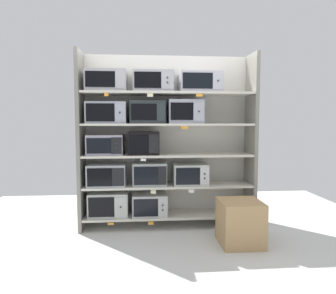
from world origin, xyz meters
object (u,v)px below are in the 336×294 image
Objects in this scene: microwave_1 at (150,204)px; microwave_10 at (107,81)px; microwave_12 at (200,83)px; microwave_5 at (106,145)px; microwave_0 at (109,204)px; microwave_4 at (190,174)px; microwave_2 at (107,175)px; microwave_9 at (185,112)px; microwave_11 at (153,82)px; microwave_8 at (147,112)px; microwave_3 at (150,174)px; microwave_6 at (144,143)px; shipping_carton at (240,222)px; microwave_7 at (107,113)px.

microwave_1 is 1.81m from microwave_10.
microwave_1 is 1.85m from microwave_12.
microwave_0 is at bearing -0.44° from microwave_5.
microwave_0 is 1.22m from microwave_4.
microwave_2 is 1.40m from microwave_9.
microwave_2 is 0.94× the size of microwave_11.
microwave_0 is 1.12× the size of microwave_5.
microwave_2 reaches higher than microwave_0.
microwave_4 is 0.88m from microwave_9.
microwave_4 is at bearing -0.02° from microwave_10.
microwave_11 is at bearing 0.33° from microwave_1.
microwave_9 reaches higher than microwave_1.
microwave_2 is 0.89× the size of microwave_12.
microwave_8 is 0.83× the size of microwave_12.
microwave_3 is 1.10× the size of microwave_6.
shipping_carton is at bearing -32.79° from microwave_8.
microwave_6 is at bearing -179.91° from microwave_11.
microwave_9 is at bearing 129.08° from shipping_carton.
shipping_carton is at bearing -62.08° from microwave_12.
microwave_11 is 1.03× the size of shipping_carton.
microwave_9 reaches higher than microwave_0.
microwave_12 is at bearing 0.01° from microwave_6.
microwave_7 is at bearing -179.98° from microwave_9.
microwave_0 is 0.58m from microwave_1.
microwave_8 is at bearing 0.04° from microwave_7.
microwave_7 is at bearing -179.99° from microwave_3.
microwave_0 is 1.13× the size of microwave_4.
microwave_10 reaches higher than microwave_6.
microwave_9 reaches higher than microwave_3.
microwave_5 is at bearing 179.99° from microwave_4.
microwave_10 is (-0.00, 0.00, 1.70)m from microwave_0.
microwave_8 reaches higher than shipping_carton.
microwave_1 is at bearing -0.01° from microwave_2.
microwave_6 is 0.98m from microwave_10.
microwave_11 is (-0.52, 0.00, 1.29)m from microwave_4.
microwave_2 is at bearing -179.98° from microwave_11.
microwave_0 is at bearing -179.98° from microwave_9.
microwave_7 is (-0.58, 0.00, 1.29)m from microwave_1.
microwave_0 is 1.12× the size of microwave_1.
microwave_1 is at bearing -0.02° from microwave_5.
microwave_7 is at bearing -170.85° from microwave_10.
microwave_8 is (0.57, 0.00, 0.86)m from microwave_2.
microwave_7 is 0.77m from microwave_11.
microwave_1 is at bearing -179.95° from microwave_9.
microwave_10 reaches higher than microwave_5.
microwave_6 reaches higher than microwave_4.
microwave_0 is at bearing -15.10° from microwave_10.
microwave_6 reaches higher than microwave_2.
microwave_8 is (-0.03, 0.00, 1.29)m from microwave_1.
microwave_12 is (0.79, 0.00, 0.84)m from microwave_6.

